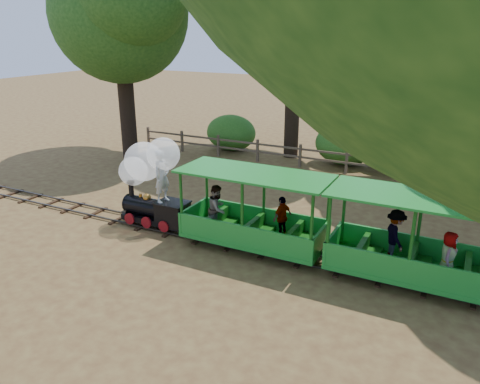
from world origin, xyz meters
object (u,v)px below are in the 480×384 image
at_px(fence, 323,157).
at_px(locomotive, 150,176).
at_px(carriage_front, 249,220).
at_px(carriage_rear, 412,251).

bearing_deg(fence, locomotive, -109.34).
height_order(carriage_front, carriage_rear, same).
distance_m(carriage_rear, fence, 9.20).
bearing_deg(carriage_front, carriage_rear, 0.73).
bearing_deg(carriage_front, locomotive, 178.71).
distance_m(carriage_front, carriage_rear, 4.12).
xyz_separation_m(locomotive, carriage_front, (3.28, -0.07, -0.74)).
bearing_deg(locomotive, carriage_rear, -0.17).
relative_size(locomotive, carriage_front, 0.70).
height_order(locomotive, carriage_front, locomotive).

